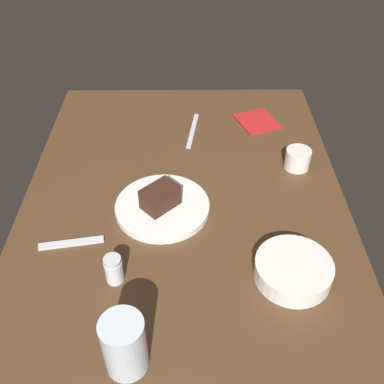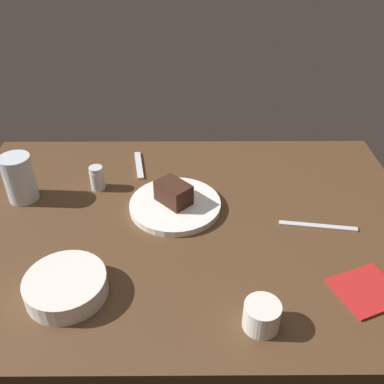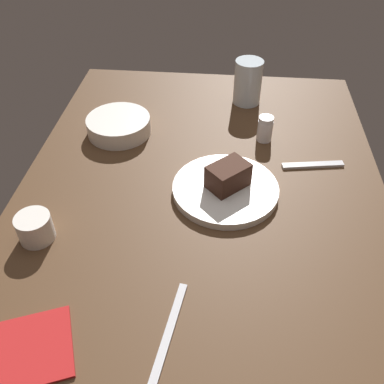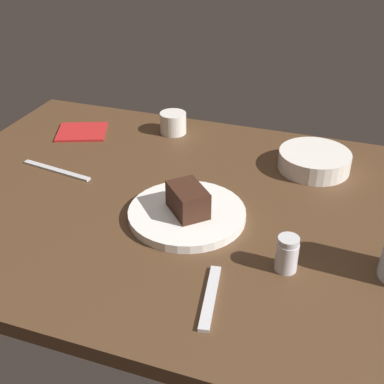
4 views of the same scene
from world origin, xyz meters
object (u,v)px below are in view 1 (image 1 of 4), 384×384
Objects in this scene: water_glass at (124,345)px; butter_knife at (193,130)px; dessert_spoon at (71,243)px; folded_napkin at (257,121)px; chocolate_cake_slice at (160,197)px; coffee_cup at (298,159)px; dessert_plate at (162,207)px; salt_shaker at (114,269)px; side_bowl at (293,270)px.

water_glass reaches higher than butter_knife.
dessert_spoon reaches higher than folded_napkin.
chocolate_cake_slice is 37.17cm from butter_knife.
water_glass reaches higher than dessert_spoon.
coffee_cup is (-17.64, 37.60, -1.74)cm from chocolate_cake_slice.
dessert_plate is 1.26× the size of butter_knife.
dessert_plate reaches higher than dessert_spoon.
salt_shaker is at bearing -22.61° from chocolate_cake_slice.
salt_shaker is at bearing -166.57° from water_glass.
dessert_plate is at bearing -35.35° from folded_napkin.
chocolate_cake_slice is at bearing 19.16° from dessert_spoon.
salt_shaker is at bearing -23.19° from dessert_plate.
chocolate_cake_slice is 0.47× the size of butter_knife.
dessert_plate is 3.39× the size of coffee_cup.
chocolate_cake_slice reaches higher than side_bowl.
salt_shaker is at bearing 171.65° from butter_knife.
dessert_spoon is (11.18, -20.46, -4.22)cm from chocolate_cake_slice.
dessert_spoon is 1.17× the size of folded_napkin.
folded_napkin is (-5.06, 20.84, 0.05)cm from butter_knife.
water_glass is 1.81× the size of coffee_cup.
side_bowl is 0.88× the size of butter_knife.
butter_knife is at bearing 163.19° from salt_shaker.
coffee_cup is 0.47× the size of dessert_spoon.
side_bowl is 1.31× the size of folded_napkin.
salt_shaker is 0.96× the size of coffee_cup.
butter_knife is at bearing -122.10° from coffee_cup.
chocolate_cake_slice reaches higher than dessert_spoon.
side_bowl is (-19.60, 33.84, -4.14)cm from water_glass.
dessert_plate is at bearing 156.81° from salt_shaker.
dessert_plate is 41.05cm from coffee_cup.
chocolate_cake_slice is (0.36, -0.41, 3.68)cm from dessert_plate.
dessert_plate reaches higher than folded_napkin.
dessert_spoon is 55.26cm from butter_knife.
salt_shaker is 0.40× the size of side_bowl.
chocolate_cake_slice is 0.69× the size of folded_napkin.
salt_shaker reaches higher than dessert_plate.
salt_shaker is 15.73cm from dessert_spoon.
dessert_plate is 36.17cm from side_bowl.
side_bowl is (21.45, 29.09, 1.34)cm from dessert_plate.
chocolate_cake_slice is 0.53× the size of side_bowl.
folded_napkin is at bearing -67.90° from butter_knife.
chocolate_cake_slice is at bearing -35.50° from folded_napkin.
dessert_plate is 1.42× the size of side_bowl.
chocolate_cake_slice is at bearing -64.87° from coffee_cup.
coffee_cup reaches higher than side_bowl.
salt_shaker reaches higher than dessert_spoon.
salt_shaker reaches higher than coffee_cup.
water_glass is 0.67× the size of butter_knife.
dessert_spoon is at bearing -43.61° from folded_napkin.
water_glass is 34.17cm from dessert_spoon.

